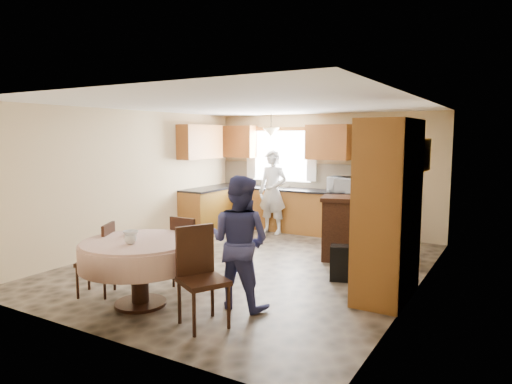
{
  "coord_description": "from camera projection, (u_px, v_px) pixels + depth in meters",
  "views": [
    {
      "loc": [
        3.64,
        -6.02,
        2.03
      ],
      "look_at": [
        -0.08,
        0.3,
        1.13
      ],
      "focal_mm": 32.0,
      "sensor_mm": 36.0,
      "label": 1
    }
  ],
  "objects": [
    {
      "name": "person_dining",
      "position": [
        240.0,
        242.0,
        5.38
      ],
      "size": [
        0.78,
        0.62,
        1.58
      ],
      "primitive_type": "imported",
      "rotation": [
        0.0,
        0.0,
        3.16
      ],
      "color": "navy",
      "rests_on": "floor"
    },
    {
      "name": "oven_upper",
      "position": [
        369.0,
        178.0,
        8.52
      ],
      "size": [
        0.56,
        0.01,
        0.45
      ],
      "primitive_type": "cube",
      "color": "black",
      "rests_on": "oven_tower"
    },
    {
      "name": "base_cab_back",
      "position": [
        281.0,
        210.0,
        9.91
      ],
      "size": [
        3.3,
        0.6,
        0.88
      ],
      "primitive_type": "cube",
      "color": "#AE612E",
      "rests_on": "floor"
    },
    {
      "name": "wall_cab_left",
      "position": [
        238.0,
        142.0,
        10.45
      ],
      "size": [
        0.85,
        0.33,
        0.72
      ],
      "primitive_type": "cube",
      "color": "#A8632A",
      "rests_on": "wall_back"
    },
    {
      "name": "microwave",
      "position": [
        343.0,
        185.0,
        9.08
      ],
      "size": [
        0.57,
        0.4,
        0.31
      ],
      "primitive_type": "imported",
      "rotation": [
        0.0,
        0.0,
        -0.04
      ],
      "color": "silver",
      "rests_on": "counter_back"
    },
    {
      "name": "window",
      "position": [
        281.0,
        156.0,
        10.08
      ],
      "size": [
        1.4,
        0.03,
        1.1
      ],
      "primitive_type": "cube",
      "color": "white",
      "rests_on": "wall_back"
    },
    {
      "name": "chair_left",
      "position": [
        101.0,
        255.0,
        5.83
      ],
      "size": [
        0.55,
        0.55,
        0.93
      ],
      "rotation": [
        0.0,
        0.0,
        -1.08
      ],
      "color": "#33190E",
      "rests_on": "floor"
    },
    {
      "name": "base_cab_left",
      "position": [
        206.0,
        211.0,
        9.82
      ],
      "size": [
        0.6,
        1.2,
        0.88
      ],
      "primitive_type": "cube",
      "color": "#AE612E",
      "rests_on": "floor"
    },
    {
      "name": "cup_table",
      "position": [
        130.0,
        240.0,
        5.24
      ],
      "size": [
        0.14,
        0.14,
        0.11
      ],
      "primitive_type": "imported",
      "rotation": [
        0.0,
        0.0,
        0.02
      ],
      "color": "#B2B2B2",
      "rests_on": "dining_table"
    },
    {
      "name": "bowl_sideboard",
      "position": [
        343.0,
        198.0,
        7.52
      ],
      "size": [
        0.26,
        0.26,
        0.05
      ],
      "primitive_type": "imported",
      "rotation": [
        0.0,
        0.0,
        -0.18
      ],
      "color": "#B2B2B2",
      "rests_on": "sideboard"
    },
    {
      "name": "wall_cab_right",
      "position": [
        328.0,
        142.0,
        9.34
      ],
      "size": [
        0.9,
        0.33,
        0.72
      ],
      "primitive_type": "cube",
      "color": "#A8632A",
      "rests_on": "wall_back"
    },
    {
      "name": "chair_right",
      "position": [
        200.0,
        271.0,
        4.92
      ],
      "size": [
        0.63,
        0.63,
        1.07
      ],
      "rotation": [
        0.0,
        0.0,
        1.07
      ],
      "color": "#33190E",
      "rests_on": "floor"
    },
    {
      "name": "person_sink",
      "position": [
        273.0,
        192.0,
        9.51
      ],
      "size": [
        0.65,
        0.43,
        1.74
      ],
      "primitive_type": "imported",
      "rotation": [
        0.0,
        0.0,
        -0.02
      ],
      "color": "silver",
      "rests_on": "floor"
    },
    {
      "name": "wall_left",
      "position": [
        133.0,
        179.0,
        8.33
      ],
      "size": [
        0.02,
        6.0,
        2.5
      ],
      "primitive_type": "cube",
      "color": "#CEB484",
      "rests_on": "floor"
    },
    {
      "name": "wall_right",
      "position": [
        418.0,
        198.0,
        5.81
      ],
      "size": [
        0.02,
        6.0,
        2.5
      ],
      "primitive_type": "cube",
      "color": "#CEB484",
      "rests_on": "floor"
    },
    {
      "name": "wall_cab_side",
      "position": [
        200.0,
        142.0,
        9.7
      ],
      "size": [
        0.33,
        1.2,
        0.72
      ],
      "primitive_type": "cube",
      "color": "#A8632A",
      "rests_on": "wall_left"
    },
    {
      "name": "oven_lower",
      "position": [
        368.0,
        205.0,
        8.59
      ],
      "size": [
        0.56,
        0.01,
        0.45
      ],
      "primitive_type": "cube",
      "color": "black",
      "rests_on": "oven_tower"
    },
    {
      "name": "cupboard",
      "position": [
        388.0,
        210.0,
        5.66
      ],
      "size": [
        0.59,
        1.17,
        2.24
      ],
      "primitive_type": "cube",
      "color": "#AE612E",
      "rests_on": "floor"
    },
    {
      "name": "framed_picture",
      "position": [
        425.0,
        155.0,
        6.25
      ],
      "size": [
        0.06,
        0.54,
        0.45
      ],
      "color": "gold",
      "rests_on": "wall_right"
    },
    {
      "name": "curtain_right",
      "position": [
        312.0,
        154.0,
        9.66
      ],
      "size": [
        0.22,
        0.02,
        1.15
      ],
      "primitive_type": "cube",
      "color": "white",
      "rests_on": "wall_back"
    },
    {
      "name": "counter_back",
      "position": [
        281.0,
        189.0,
        9.85
      ],
      "size": [
        3.3,
        0.64,
        0.04
      ],
      "primitive_type": "cube",
      "color": "black",
      "rests_on": "base_cab_back"
    },
    {
      "name": "wall_front",
      "position": [
        94.0,
        216.0,
        4.5
      ],
      "size": [
        5.0,
        0.02,
        2.5
      ],
      "primitive_type": "cube",
      "color": "#CEB484",
      "rests_on": "floor"
    },
    {
      "name": "bottle_sideboard",
      "position": [
        394.0,
        195.0,
        7.09
      ],
      "size": [
        0.13,
        0.13,
        0.27
      ],
      "primitive_type": "imported",
      "rotation": [
        0.0,
        0.0,
        -0.32
      ],
      "color": "silver",
      "rests_on": "sideboard"
    },
    {
      "name": "ceiling",
      "position": [
        250.0,
        105.0,
        6.92
      ],
      "size": [
        5.0,
        6.0,
        0.01
      ],
      "primitive_type": "cube",
      "color": "white",
      "rests_on": "wall_back"
    },
    {
      "name": "curtain_left",
      "position": [
        251.0,
        153.0,
        10.41
      ],
      "size": [
        0.22,
        0.02,
        1.15
      ],
      "primitive_type": "cube",
      "color": "white",
      "rests_on": "wall_back"
    },
    {
      "name": "bowl_table",
      "position": [
        131.0,
        233.0,
        5.7
      ],
      "size": [
        0.19,
        0.19,
        0.06
      ],
      "primitive_type": "imported",
      "rotation": [
        0.0,
        0.0,
        -0.01
      ],
      "color": "#B2B2B2",
      "rests_on": "dining_table"
    },
    {
      "name": "wall_back",
      "position": [
        324.0,
        173.0,
        9.64
      ],
      "size": [
        5.0,
        0.02,
        2.5
      ],
      "primitive_type": "cube",
      "color": "#CEB484",
      "rests_on": "floor"
    },
    {
      "name": "sideboard",
      "position": [
        364.0,
        232.0,
        7.4
      ],
      "size": [
        1.48,
        0.89,
        0.99
      ],
      "primitive_type": "cube",
      "rotation": [
        0.0,
        0.0,
        0.25
      ],
      "color": "#33190E",
      "rests_on": "floor"
    },
    {
      "name": "space_heater",
      "position": [
        343.0,
        263.0,
        6.45
      ],
      "size": [
        0.42,
        0.35,
        0.5
      ],
      "primitive_type": "cube",
      "rotation": [
        0.0,
        0.0,
        0.31
      ],
      "color": "black",
      "rests_on": "floor"
    },
    {
      "name": "floor",
      "position": [
        251.0,
        265.0,
        7.22
      ],
      "size": [
        5.0,
        6.0,
        0.01
      ],
      "primitive_type": "cube",
      "color": "#6F5F4E",
      "rests_on": "ground"
    },
    {
      "name": "dining_table",
      "position": [
        139.0,
        255.0,
        5.45
      ],
      "size": [
        1.4,
        1.4,
        0.8
      ],
      "color": "#33190E",
      "rests_on": "floor"
    },
    {
      "name": "counter_left",
      "position": [
        206.0,
        189.0,
        9.76
      ],
      "size": [
        0.64,
        1.2,
        0.04
      ],
      "primitive_type": "cube",
      "color": "black",
      "rests_on": "base_cab_left"
    },
    {
      "name": "pendant",
      "position": [
        271.0,
        132.0,
        9.61
      ],
      "size": [
        0.36,
        0.36,
        0.18
      ],
      "primitive_type": "cone",
      "rotation": [
        3.14,
        0.0,
        0.0
      ],
      "color": "beige",
      "rests_on": "ceiling"
    },
    {
      "name": "chair_back",
      "position": [
        188.0,
        248.0,
        6.12
      ],
      "size": [
        0.42,
        0.42,
        0.97
      ],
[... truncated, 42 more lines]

